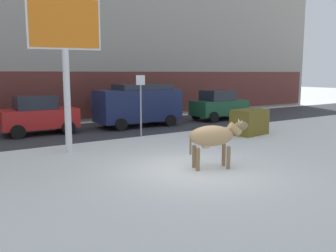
% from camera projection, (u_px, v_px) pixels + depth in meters
% --- Properties ---
extents(ground_plane, '(120.00, 120.00, 0.00)m').
position_uv_depth(ground_plane, '(193.00, 169.00, 11.08)').
color(ground_plane, white).
extents(road_strip, '(60.00, 5.60, 0.01)m').
position_uv_depth(road_strip, '(87.00, 131.00, 18.27)').
color(road_strip, '#333338').
rests_on(road_strip, ground).
extents(building_facade, '(44.00, 6.10, 13.00)m').
position_uv_depth(building_facade, '(45.00, 16.00, 22.74)').
color(building_facade, gray).
rests_on(building_facade, ground).
extents(cow_tan, '(1.92, 1.07, 1.54)m').
position_uv_depth(cow_tan, '(214.00, 137.00, 11.05)').
color(cow_tan, tan).
rests_on(cow_tan, ground).
extents(billboard, '(2.51, 0.68, 5.56)m').
position_uv_depth(billboard, '(65.00, 33.00, 12.77)').
color(billboard, silver).
rests_on(billboard, ground).
extents(car_red_hatchback, '(3.53, 1.97, 1.86)m').
position_uv_depth(car_red_hatchback, '(38.00, 115.00, 17.27)').
color(car_red_hatchback, red).
rests_on(car_red_hatchback, ground).
extents(car_navy_van, '(4.63, 2.18, 2.32)m').
position_uv_depth(car_navy_van, '(138.00, 104.00, 19.78)').
color(car_navy_van, '#19234C').
rests_on(car_navy_van, ground).
extents(car_darkgreen_hatchback, '(3.53, 1.97, 1.86)m').
position_uv_depth(car_darkgreen_hatchback, '(219.00, 105.00, 22.60)').
color(car_darkgreen_hatchback, '#194C2D').
rests_on(car_darkgreen_hatchback, ground).
extents(pedestrian_by_cars, '(0.36, 0.24, 1.73)m').
position_uv_depth(pedestrian_by_cars, '(34.00, 111.00, 19.65)').
color(pedestrian_by_cars, '#282833').
rests_on(pedestrian_by_cars, ground).
extents(pedestrian_far_left, '(0.36, 0.24, 1.73)m').
position_uv_depth(pedestrian_far_left, '(94.00, 107.00, 21.57)').
color(pedestrian_far_left, '#282833').
rests_on(pedestrian_far_left, ground).
extents(dumpster, '(1.85, 1.35, 1.20)m').
position_uv_depth(dumpster, '(249.00, 122.00, 17.24)').
color(dumpster, brown).
rests_on(dumpster, ground).
extents(street_sign, '(0.44, 0.08, 2.82)m').
position_uv_depth(street_sign, '(141.00, 101.00, 16.52)').
color(street_sign, gray).
rests_on(street_sign, ground).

